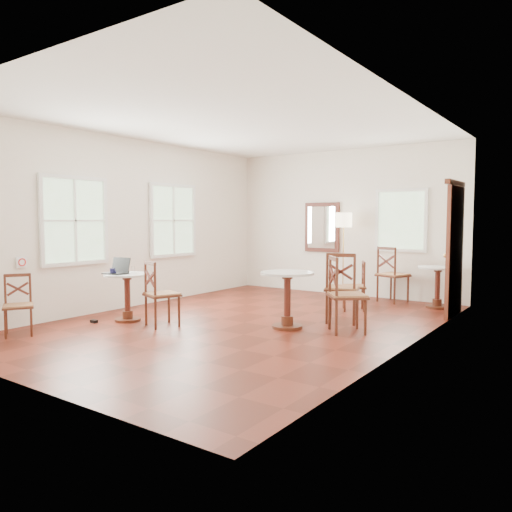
{
  "coord_description": "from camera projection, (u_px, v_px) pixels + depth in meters",
  "views": [
    {
      "loc": [
        4.41,
        -5.97,
        1.57
      ],
      "look_at": [
        0.0,
        0.3,
        1.0
      ],
      "focal_mm": 34.63,
      "sensor_mm": 36.0,
      "label": 1
    }
  ],
  "objects": [
    {
      "name": "ground",
      "position": [
        245.0,
        323.0,
        7.51
      ],
      "size": [
        7.0,
        7.0,
        0.0
      ],
      "primitive_type": "plane",
      "color": "#5B1B0F",
      "rests_on": "ground"
    },
    {
      "name": "room_shell",
      "position": [
        252.0,
        199.0,
        7.63
      ],
      "size": [
        5.02,
        7.02,
        3.01
      ],
      "color": "white",
      "rests_on": "ground"
    },
    {
      "name": "cafe_table_near",
      "position": [
        127.0,
        292.0,
        7.61
      ],
      "size": [
        0.7,
        0.7,
        0.74
      ],
      "color": "#4B2112",
      "rests_on": "ground"
    },
    {
      "name": "cafe_table_mid",
      "position": [
        287.0,
        293.0,
        7.1
      ],
      "size": [
        0.77,
        0.77,
        0.82
      ],
      "color": "#4B2112",
      "rests_on": "ground"
    },
    {
      "name": "cafe_table_back",
      "position": [
        438.0,
        282.0,
        8.73
      ],
      "size": [
        0.69,
        0.69,
        0.73
      ],
      "color": "#4B2112",
      "rests_on": "ground"
    },
    {
      "name": "chair_near_a",
      "position": [
        160.0,
        294.0,
        7.23
      ],
      "size": [
        0.58,
        0.58,
        0.97
      ],
      "rotation": [
        0.0,
        0.0,
        2.77
      ],
      "color": "#4B2112",
      "rests_on": "ground"
    },
    {
      "name": "chair_near_b",
      "position": [
        18.0,
        305.0,
        6.68
      ],
      "size": [
        0.52,
        0.52,
        0.83
      ],
      "rotation": [
        0.0,
        0.0,
        1.04
      ],
      "color": "#4B2112",
      "rests_on": "ground"
    },
    {
      "name": "chair_mid_a",
      "position": [
        342.0,
        288.0,
        7.49
      ],
      "size": [
        0.63,
        0.63,
        1.07
      ],
      "rotation": [
        0.0,
        0.0,
        3.47
      ],
      "color": "#4B2112",
      "rests_on": "ground"
    },
    {
      "name": "chair_mid_b",
      "position": [
        345.0,
        295.0,
        6.83
      ],
      "size": [
        0.69,
        0.69,
        1.06
      ],
      "rotation": [
        0.0,
        0.0,
        2.26
      ],
      "color": "#4B2112",
      "rests_on": "ground"
    },
    {
      "name": "chair_back_a",
      "position": [
        392.0,
        274.0,
        9.35
      ],
      "size": [
        0.62,
        0.62,
        1.06
      ],
      "rotation": [
        0.0,
        0.0,
        2.82
      ],
      "color": "#4B2112",
      "rests_on": "ground"
    },
    {
      "name": "chair_back_b",
      "position": [
        355.0,
        286.0,
        8.5
      ],
      "size": [
        0.53,
        0.53,
        0.85
      ],
      "rotation": [
        0.0,
        0.0,
        -1.07
      ],
      "color": "#4B2112",
      "rests_on": "ground"
    },
    {
      "name": "floor_lamp",
      "position": [
        344.0,
        226.0,
        9.89
      ],
      "size": [
        0.33,
        0.33,
        1.7
      ],
      "color": "#BF8C3F",
      "rests_on": "ground"
    },
    {
      "name": "laptop",
      "position": [
        118.0,
        270.0,
        7.58
      ],
      "size": [
        0.37,
        0.33,
        0.24
      ],
      "rotation": [
        0.0,
        0.0,
        0.14
      ],
      "color": "black",
      "rests_on": "cafe_table_near"
    },
    {
      "name": "mouse",
      "position": [
        127.0,
        271.0,
        7.71
      ],
      "size": [
        0.13,
        0.1,
        0.04
      ],
      "primitive_type": "ellipsoid",
      "rotation": [
        0.0,
        0.0,
        0.37
      ],
      "color": "black",
      "rests_on": "cafe_table_near"
    },
    {
      "name": "navy_mug",
      "position": [
        113.0,
        271.0,
        7.47
      ],
      "size": [
        0.12,
        0.08,
        0.09
      ],
      "color": "black",
      "rests_on": "cafe_table_near"
    },
    {
      "name": "water_glass",
      "position": [
        133.0,
        269.0,
        7.76
      ],
      "size": [
        0.06,
        0.06,
        0.09
      ],
      "primitive_type": "cylinder",
      "color": "white",
      "rests_on": "cafe_table_near"
    },
    {
      "name": "power_adapter",
      "position": [
        94.0,
        321.0,
        7.5
      ],
      "size": [
        0.11,
        0.07,
        0.04
      ],
      "primitive_type": "cube",
      "color": "black",
      "rests_on": "ground"
    }
  ]
}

